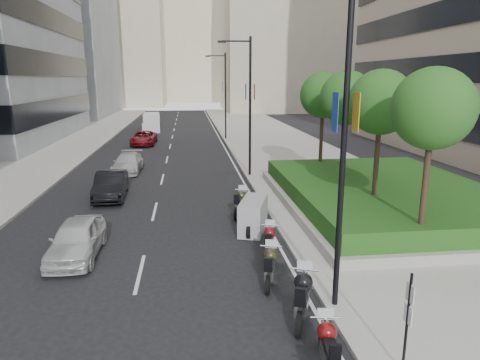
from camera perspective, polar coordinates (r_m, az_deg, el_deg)
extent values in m
plane|color=black|center=(11.64, -7.53, -20.36)|extent=(160.00, 160.00, 0.00)
cube|color=#9E9B93|center=(41.13, 5.40, 4.45)|extent=(10.00, 100.00, 0.15)
cube|color=#9E9B93|center=(42.02, -23.89, 3.54)|extent=(8.00, 100.00, 0.15)
cube|color=silver|center=(40.35, -1.99, 4.22)|extent=(0.12, 100.00, 0.01)
cube|color=silver|center=(40.24, -9.41, 4.03)|extent=(0.12, 100.00, 0.01)
cube|color=gray|center=(83.73, -25.09, 18.08)|extent=(22.00, 26.00, 30.00)
cube|color=#B7AD93|center=(93.00, 7.05, 20.46)|extent=(28.00, 24.00, 36.00)
cube|color=#B7AD93|center=(111.69, -17.24, 18.27)|extent=(26.00, 24.00, 34.00)
cube|color=#B7AD93|center=(130.30, -6.53, 18.87)|extent=(30.00, 24.00, 38.00)
cube|color=gray|center=(22.79, 18.66, -2.82)|extent=(10.00, 14.00, 0.40)
cube|color=#144814|center=(22.64, 18.77, -1.37)|extent=(9.40, 13.40, 0.80)
cylinder|color=#332319|center=(16.44, 23.38, -1.42)|extent=(0.22, 0.22, 4.00)
sphere|color=#21541A|center=(16.01, 24.34, 8.67)|extent=(2.80, 2.80, 2.80)
cylinder|color=#332319|center=(19.90, 17.67, 1.48)|extent=(0.22, 0.22, 4.00)
sphere|color=#21541A|center=(19.54, 18.28, 9.83)|extent=(2.80, 2.80, 2.80)
cylinder|color=#332319|center=(23.52, 13.68, 3.50)|extent=(0.22, 0.22, 4.00)
sphere|color=#21541A|center=(23.22, 14.07, 10.56)|extent=(2.80, 2.80, 2.80)
cylinder|color=#332319|center=(27.25, 10.75, 4.96)|extent=(0.22, 0.22, 4.00)
sphere|color=#21541A|center=(26.99, 11.02, 11.06)|extent=(2.80, 2.80, 2.80)
cylinder|color=black|center=(11.59, 13.59, 3.36)|extent=(0.16, 0.16, 9.00)
cube|color=#BF9416|center=(11.56, 15.20, 8.75)|extent=(0.02, 0.45, 1.00)
cube|color=navy|center=(11.36, 12.55, 8.82)|extent=(0.02, 0.45, 1.00)
cylinder|color=black|center=(28.04, 1.35, 9.43)|extent=(0.16, 0.16, 9.00)
cylinder|color=black|center=(27.95, -0.52, 18.04)|extent=(1.80, 0.10, 0.10)
cube|color=black|center=(27.86, -2.45, 17.94)|extent=(0.50, 0.22, 0.14)
cube|color=#BF9416|center=(28.03, 1.94, 11.68)|extent=(0.02, 0.45, 1.00)
cube|color=navy|center=(27.95, 0.79, 11.68)|extent=(0.02, 0.45, 1.00)
cylinder|color=black|center=(45.90, -1.95, 10.98)|extent=(0.16, 0.16, 9.00)
cylinder|color=black|center=(45.85, -3.16, 16.22)|extent=(1.80, 0.10, 0.10)
cube|color=black|center=(45.79, -4.33, 16.14)|extent=(0.50, 0.22, 0.14)
cube|color=#BF9416|center=(45.90, -1.60, 12.36)|extent=(0.02, 0.45, 1.00)
cube|color=navy|center=(45.85, -2.32, 12.35)|extent=(0.02, 0.45, 1.00)
cylinder|color=black|center=(10.33, 21.33, -17.80)|extent=(0.06, 0.06, 2.50)
cube|color=silver|center=(9.95, 21.73, -13.84)|extent=(0.02, 0.32, 0.42)
cube|color=silver|center=(10.18, 21.48, -16.35)|extent=(0.02, 0.32, 0.42)
cylinder|color=black|center=(11.21, 10.94, -20.15)|extent=(0.20, 0.60, 0.59)
cube|color=silver|center=(10.46, 11.74, -21.83)|extent=(0.40, 0.84, 0.40)
sphere|color=#640D0E|center=(10.52, 11.52, -19.24)|extent=(0.46, 0.46, 0.46)
cube|color=black|center=(10.06, 12.12, -21.34)|extent=(0.37, 0.74, 0.15)
cylinder|color=silver|center=(10.62, 11.34, -17.55)|extent=(0.70, 0.15, 0.05)
cylinder|color=black|center=(11.57, 7.87, -18.58)|extent=(0.35, 0.68, 0.68)
cylinder|color=black|center=(13.09, 8.58, -14.57)|extent=(0.35, 0.68, 0.68)
cube|color=silver|center=(12.18, 8.26, -15.82)|extent=(0.62, 0.99, 0.46)
sphere|color=black|center=(12.31, 8.47, -13.32)|extent=(0.53, 0.53, 0.53)
cube|color=black|center=(11.73, 8.18, -15.10)|extent=(0.57, 0.88, 0.18)
cylinder|color=silver|center=(12.47, 8.61, -11.73)|extent=(0.78, 0.33, 0.05)
cylinder|color=black|center=(13.45, 3.72, -13.82)|extent=(0.26, 0.61, 0.60)
cylinder|color=black|center=(14.84, 4.17, -11.11)|extent=(0.26, 0.61, 0.60)
cube|color=silver|center=(14.02, 3.96, -11.88)|extent=(0.49, 0.87, 0.40)
sphere|color=#2D2B19|center=(14.16, 4.07, -10.00)|extent=(0.46, 0.46, 0.46)
cube|color=black|center=(13.63, 3.89, -11.23)|extent=(0.45, 0.77, 0.15)
cylinder|color=silver|center=(14.32, 4.16, -8.81)|extent=(0.70, 0.23, 0.05)
cylinder|color=black|center=(15.36, 3.71, -10.22)|extent=(0.26, 0.60, 0.59)
cylinder|color=black|center=(16.77, 4.07, -8.14)|extent=(0.26, 0.60, 0.59)
cube|color=silver|center=(15.96, 3.89, -8.66)|extent=(0.48, 0.85, 0.40)
sphere|color=maroon|center=(16.12, 3.99, -7.06)|extent=(0.46, 0.46, 0.46)
cube|color=black|center=(15.58, 3.84, -8.02)|extent=(0.44, 0.76, 0.15)
cylinder|color=silver|center=(16.29, 4.06, -6.05)|extent=(0.69, 0.22, 0.05)
cylinder|color=black|center=(17.71, 1.29, -6.75)|extent=(0.34, 0.70, 0.69)
cylinder|color=black|center=(19.36, 2.18, -4.97)|extent=(0.34, 0.70, 0.69)
cube|color=gray|center=(18.41, 1.76, -4.71)|extent=(1.61, 2.51, 1.39)
cylinder|color=black|center=(19.88, -0.47, -4.54)|extent=(0.32, 0.65, 0.64)
cylinder|color=black|center=(21.42, 0.48, -3.21)|extent=(0.32, 0.65, 0.64)
cube|color=silver|center=(20.55, -0.01, -3.42)|extent=(0.58, 0.93, 0.43)
sphere|color=#30301B|center=(20.76, 0.19, -2.12)|extent=(0.50, 0.50, 0.50)
cube|color=black|center=(20.16, -0.19, -2.77)|extent=(0.52, 0.83, 0.17)
cylinder|color=silver|center=(20.96, 0.34, -1.32)|extent=(0.74, 0.30, 0.05)
imported|color=silver|center=(16.95, -20.95, -7.35)|extent=(1.65, 4.08, 1.39)
imported|color=black|center=(24.55, -16.85, -0.64)|extent=(1.76, 4.50, 1.46)
imported|color=#ACACAE|center=(31.06, -14.72, 2.22)|extent=(1.96, 4.55, 1.31)
imported|color=maroon|center=(43.56, -12.70, 5.48)|extent=(2.41, 4.96, 1.36)
cube|color=silver|center=(55.16, -11.70, 7.56)|extent=(2.31, 5.26, 2.16)
cube|color=silver|center=(53.28, -11.83, 6.80)|extent=(2.04, 1.37, 1.13)
cylinder|color=black|center=(53.48, -12.70, 6.56)|extent=(0.26, 0.72, 0.72)
cylinder|color=black|center=(53.34, -10.93, 6.62)|extent=(0.26, 0.72, 0.72)
cylinder|color=black|center=(56.93, -12.36, 6.97)|extent=(0.26, 0.72, 0.72)
cylinder|color=black|center=(56.80, -10.70, 7.04)|extent=(0.26, 0.72, 0.72)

